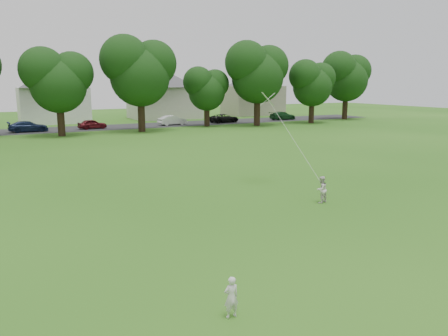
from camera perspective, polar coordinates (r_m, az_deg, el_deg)
ground at (r=15.21m, az=5.02°, el=-9.68°), size 160.00×160.00×0.00m
street at (r=54.70m, az=-19.89°, el=4.78°), size 90.00×7.00×0.01m
toddler at (r=10.54m, az=0.95°, el=-16.50°), size 0.37×0.25×1.01m
older_boy at (r=20.31m, az=12.59°, el=-2.76°), size 0.69×0.59×1.24m
kite at (r=21.60m, az=8.96°, el=3.85°), size 0.97×2.77×5.72m
tree_row at (r=48.80m, az=-16.20°, el=12.08°), size 82.41×9.38×10.97m
parked_cars at (r=53.78m, az=-18.94°, el=5.39°), size 64.44×2.32×1.29m
house_row at (r=64.25m, az=-22.32°, el=9.75°), size 77.55×14.02×10.46m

